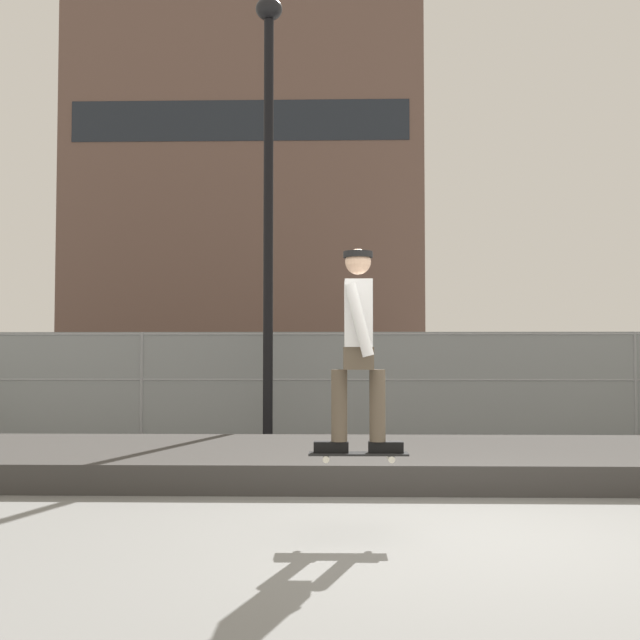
# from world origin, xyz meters

# --- Properties ---
(ground_plane) EXTENTS (120.00, 120.00, 0.00)m
(ground_plane) POSITION_xyz_m (0.00, 0.00, 0.00)
(ground_plane) COLOR slate
(gravel_berm) EXTENTS (11.82, 3.28, 0.31)m
(gravel_berm) POSITION_xyz_m (0.00, 3.47, 0.16)
(gravel_berm) COLOR #3D3A38
(gravel_berm) RESTS_ON ground_plane
(skateboard) EXTENTS (0.80, 0.21, 0.07)m
(skateboard) POSITION_xyz_m (-0.66, 0.13, 0.64)
(skateboard) COLOR black
(skater) EXTENTS (0.72, 0.58, 1.65)m
(skater) POSITION_xyz_m (-0.66, 0.13, 1.57)
(skater) COLOR black
(skater) RESTS_ON skateboard
(chain_fence) EXTENTS (25.68, 0.06, 1.85)m
(chain_fence) POSITION_xyz_m (-0.00, 7.55, 0.93)
(chain_fence) COLOR gray
(chain_fence) RESTS_ON ground_plane
(street_lamp) EXTENTS (0.44, 0.44, 7.31)m
(street_lamp) POSITION_xyz_m (-1.97, 6.53, 4.50)
(street_lamp) COLOR black
(street_lamp) RESTS_ON ground_plane
(parked_car_near) EXTENTS (4.53, 2.21, 1.66)m
(parked_car_near) POSITION_xyz_m (-5.76, 10.98, 0.84)
(parked_car_near) COLOR #B7BABF
(parked_car_near) RESTS_ON ground_plane
(parked_car_mid) EXTENTS (4.52, 2.20, 1.66)m
(parked_car_mid) POSITION_xyz_m (-0.33, 10.95, 0.84)
(parked_car_mid) COLOR #474C54
(parked_car_mid) RESTS_ON ground_plane
(library_building) EXTENTS (22.31, 12.04, 25.35)m
(library_building) POSITION_xyz_m (-6.88, 47.35, 12.68)
(library_building) COLOR brown
(library_building) RESTS_ON ground_plane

